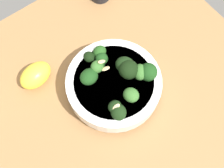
{
  "coord_description": "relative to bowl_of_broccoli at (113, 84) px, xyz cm",
  "views": [
    {
      "loc": [
        -14.26,
        -16.33,
        58.14
      ],
      "look_at": [
        -0.46,
        1.89,
        4.0
      ],
      "focal_mm": 45.99,
      "sensor_mm": 36.0,
      "label": 1
    }
  ],
  "objects": [
    {
      "name": "lemon_wedge",
      "position": [
        -11.78,
        12.04,
        -1.26
      ],
      "size": [
        8.08,
        6.16,
        4.61
      ],
      "primitive_type": "ellipsoid",
      "rotation": [
        0.0,
        0.0,
        3.3
      ],
      "color": "yellow",
      "rests_on": "ground_plane"
    },
    {
      "name": "ground_plane",
      "position": [
        0.1,
        -1.95,
        -5.83
      ],
      "size": [
        65.76,
        65.76,
        4.54
      ],
      "primitive_type": "cube",
      "color": "#996D42"
    },
    {
      "name": "bowl_of_broccoli",
      "position": [
        0.0,
        0.0,
        0.0
      ],
      "size": [
        19.83,
        19.7,
        9.29
      ],
      "color": "white",
      "rests_on": "ground_plane"
    }
  ]
}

